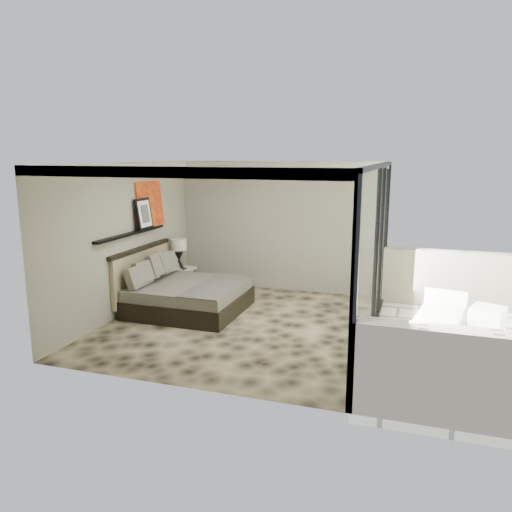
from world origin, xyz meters
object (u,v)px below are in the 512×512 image
(nightstand, at_px, (182,280))
(lounger, at_px, (439,321))
(bed, at_px, (184,294))
(table_lamp, at_px, (179,249))
(ottoman, at_px, (487,322))

(nightstand, height_order, lounger, lounger)
(bed, height_order, table_lamp, table_lamp)
(table_lamp, bearing_deg, nightstand, 10.62)
(bed, height_order, lounger, bed)
(bed, distance_m, nightstand, 1.42)
(bed, distance_m, table_lamp, 1.55)
(nightstand, distance_m, ottoman, 6.09)
(table_lamp, relative_size, ottoman, 1.29)
(nightstand, xyz_separation_m, ottoman, (6.01, -0.92, -0.01))
(bed, bearing_deg, table_lamp, 120.41)
(bed, bearing_deg, ottoman, 3.45)
(table_lamp, xyz_separation_m, lounger, (5.33, -0.92, -0.75))
(nightstand, bearing_deg, bed, -49.03)
(nightstand, bearing_deg, lounger, 2.33)
(bed, xyz_separation_m, lounger, (4.60, 0.31, -0.16))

